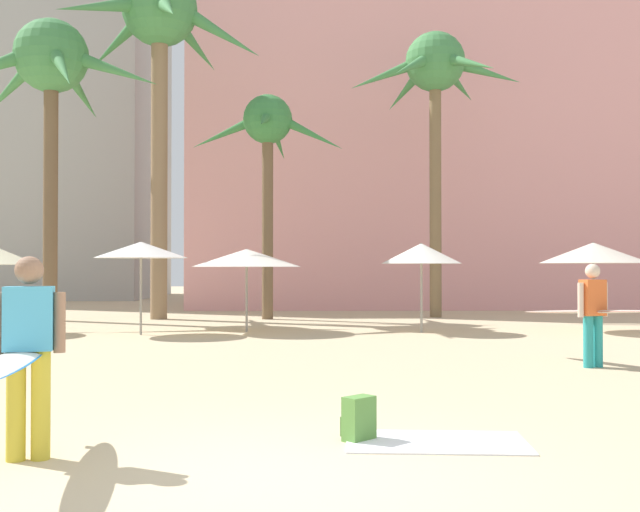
{
  "coord_description": "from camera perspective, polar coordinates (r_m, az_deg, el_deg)",
  "views": [
    {
      "loc": [
        0.24,
        -5.87,
        1.64
      ],
      "look_at": [
        0.51,
        5.16,
        1.81
      ],
      "focal_mm": 42.39,
      "sensor_mm": 36.0,
      "label": 1
    }
  ],
  "objects": [
    {
      "name": "ground",
      "position": [
        6.1,
        -3.72,
        -16.51
      ],
      "size": [
        120.0,
        120.0,
        0.0
      ],
      "primitive_type": "plane",
      "color": "#C6B28C"
    },
    {
      "name": "hotel_pink",
      "position": [
        35.15,
        12.67,
        9.45
      ],
      "size": [
        25.76,
        9.89,
        15.86
      ],
      "primitive_type": "cube",
      "color": "pink",
      "rests_on": "ground"
    },
    {
      "name": "hotel_tower_gray",
      "position": [
        47.38,
        -22.02,
        16.05
      ],
      "size": [
        15.68,
        10.45,
        30.77
      ],
      "primitive_type": "cube",
      "color": "#A8A8A3",
      "rests_on": "ground"
    },
    {
      "name": "palm_tree_far_left",
      "position": [
        26.02,
        8.7,
        13.09
      ],
      "size": [
        5.87,
        5.28,
        9.48
      ],
      "color": "brown",
      "rests_on": "ground"
    },
    {
      "name": "palm_tree_center",
      "position": [
        25.62,
        -19.65,
        12.9
      ],
      "size": [
        6.66,
        6.55,
        9.4
      ],
      "color": "brown",
      "rests_on": "ground"
    },
    {
      "name": "palm_tree_right",
      "position": [
        24.48,
        -3.95,
        9.05
      ],
      "size": [
        5.03,
        5.12,
        7.18
      ],
      "color": "brown",
      "rests_on": "ground"
    },
    {
      "name": "palm_tree_far_right",
      "position": [
        25.7,
        -12.0,
        16.18
      ],
      "size": [
        6.29,
        6.75,
        11.16
      ],
      "color": "#896B4C",
      "rests_on": "ground"
    },
    {
      "name": "cafe_umbrella_1",
      "position": [
        20.52,
        19.94,
        0.22
      ],
      "size": [
        2.72,
        2.72,
        2.28
      ],
      "color": "gray",
      "rests_on": "ground"
    },
    {
      "name": "cafe_umbrella_2",
      "position": [
        19.26,
        7.66,
        0.19
      ],
      "size": [
        2.03,
        2.03,
        2.26
      ],
      "color": "gray",
      "rests_on": "ground"
    },
    {
      "name": "cafe_umbrella_3",
      "position": [
        18.97,
        -13.36,
        0.45
      ],
      "size": [
        2.27,
        2.27,
        2.28
      ],
      "color": "gray",
      "rests_on": "ground"
    },
    {
      "name": "cafe_umbrella_4",
      "position": [
        19.36,
        -5.56,
        -0.14
      ],
      "size": [
        2.78,
        2.78,
        2.12
      ],
      "color": "gray",
      "rests_on": "ground"
    },
    {
      "name": "beach_towel",
      "position": [
        7.37,
        8.77,
        -13.7
      ],
      "size": [
        1.75,
        1.07,
        0.01
      ],
      "primitive_type": "cube",
      "rotation": [
        0.0,
        0.0,
        -0.08
      ],
      "color": "white",
      "rests_on": "ground"
    },
    {
      "name": "backpack",
      "position": [
        7.34,
        2.9,
        -12.2
      ],
      "size": [
        0.35,
        0.35,
        0.42
      ],
      "rotation": [
        0.0,
        0.0,
        2.31
      ],
      "color": "#548A3C",
      "rests_on": "ground"
    },
    {
      "name": "person_far_right",
      "position": [
        13.35,
        19.72,
        -3.93
      ],
      "size": [
        1.59,
        2.85,
        1.71
      ],
      "rotation": [
        0.0,
        0.0,
        1.94
      ],
      "color": "teal",
      "rests_on": "ground"
    },
    {
      "name": "person_near_left",
      "position": [
        6.85,
        -21.48,
        -6.77
      ],
      "size": [
        0.86,
        2.7,
        1.74
      ],
      "rotation": [
        0.0,
        0.0,
        4.92
      ],
      "color": "gold",
      "rests_on": "ground"
    }
  ]
}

